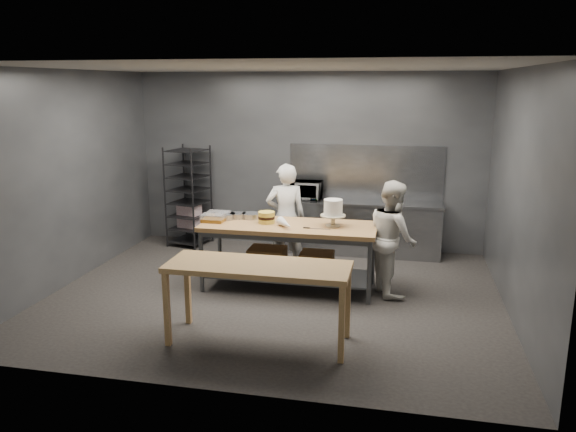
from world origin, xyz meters
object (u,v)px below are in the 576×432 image
(microwave, at_px, (305,190))
(frosted_cake_stand, at_px, (333,209))
(layer_cake, at_px, (266,217))
(speed_rack, at_px, (189,197))
(work_table, at_px, (289,248))
(chef_right, at_px, (392,238))
(near_counter, at_px, (258,272))
(chef_behind, at_px, (286,217))

(microwave, height_order, frosted_cake_stand, frosted_cake_stand)
(layer_cake, bearing_deg, speed_rack, 136.21)
(speed_rack, height_order, frosted_cake_stand, speed_rack)
(work_table, height_order, speed_rack, speed_rack)
(chef_right, distance_m, frosted_cake_stand, 0.89)
(near_counter, xyz_separation_m, microwave, (-0.12, 3.59, 0.24))
(work_table, relative_size, microwave, 4.43)
(chef_behind, distance_m, layer_cake, 0.80)
(chef_right, bearing_deg, frosted_cake_stand, 75.05)
(speed_rack, relative_size, frosted_cake_stand, 4.74)
(microwave, bearing_deg, speed_rack, -177.79)
(near_counter, xyz_separation_m, layer_cake, (-0.34, 1.73, 0.19))
(frosted_cake_stand, relative_size, layer_cake, 1.62)
(chef_behind, height_order, layer_cake, chef_behind)
(chef_right, bearing_deg, layer_cake, 71.92)
(chef_right, bearing_deg, work_table, 72.51)
(speed_rack, xyz_separation_m, frosted_cake_stand, (2.78, -1.77, 0.30))
(near_counter, bearing_deg, chef_behind, 95.29)
(near_counter, height_order, chef_right, chef_right)
(chef_behind, relative_size, frosted_cake_stand, 4.46)
(microwave, xyz_separation_m, layer_cake, (-0.21, -1.86, -0.05))
(work_table, bearing_deg, frosted_cake_stand, 0.71)
(microwave, distance_m, frosted_cake_stand, 1.98)
(chef_right, xyz_separation_m, layer_cake, (-1.72, -0.10, 0.22))
(microwave, relative_size, frosted_cake_stand, 1.47)
(speed_rack, distance_m, chef_right, 3.95)
(near_counter, height_order, frosted_cake_stand, frosted_cake_stand)
(work_table, bearing_deg, layer_cake, -179.20)
(speed_rack, height_order, chef_right, speed_rack)
(work_table, relative_size, chef_right, 1.54)
(speed_rack, height_order, chef_behind, speed_rack)
(work_table, bearing_deg, chef_behind, 104.89)
(microwave, distance_m, layer_cake, 1.87)
(near_counter, xyz_separation_m, chef_behind, (-0.23, 2.50, 0.01))
(work_table, distance_m, layer_cake, 0.53)
(microwave, bearing_deg, layer_cake, -96.56)
(speed_rack, distance_m, microwave, 2.08)
(chef_behind, relative_size, layer_cake, 7.23)
(near_counter, height_order, microwave, microwave)
(microwave, bearing_deg, chef_behind, -95.66)
(chef_behind, distance_m, frosted_cake_stand, 1.16)
(work_table, height_order, layer_cake, layer_cake)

